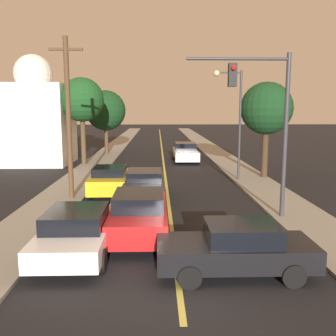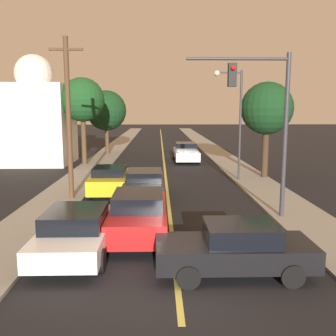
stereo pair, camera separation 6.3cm
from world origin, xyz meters
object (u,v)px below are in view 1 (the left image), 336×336
at_px(car_near_lane_front, 139,214).
at_px(car_far_oncoming, 185,152).
at_px(car_outer_lane_second, 110,180).
at_px(streetlamp_right, 234,110).
at_px(tree_left_far, 106,111).
at_px(domed_building_left, 36,118).
at_px(utility_pole_left, 68,116).
at_px(car_outer_lane_front, 78,230).
at_px(tree_right_near, 267,109).
at_px(car_near_lane_second, 145,183).
at_px(car_crossing_right, 237,248).
at_px(traffic_signal_mast, 265,109).
at_px(tree_left_near, 82,100).

bearing_deg(car_near_lane_front, car_far_oncoming, 80.86).
bearing_deg(car_outer_lane_second, streetlamp_right, 25.05).
height_order(car_outer_lane_second, car_far_oncoming, car_far_oncoming).
height_order(tree_left_far, domed_building_left, domed_building_left).
relative_size(streetlamp_right, utility_pole_left, 0.86).
height_order(car_outer_lane_front, tree_right_near, tree_right_near).
relative_size(car_near_lane_second, car_far_oncoming, 0.91).
relative_size(streetlamp_right, tree_left_far, 1.09).
xyz_separation_m(car_near_lane_second, car_far_oncoming, (3.08, 13.28, 0.03)).
bearing_deg(tree_left_far, streetlamp_right, -55.15).
relative_size(car_outer_lane_front, utility_pole_left, 0.62).
distance_m(streetlamp_right, utility_pole_left, 10.11).
bearing_deg(car_crossing_right, tree_right_near, -18.75).
relative_size(tree_left_far, tree_right_near, 1.01).
bearing_deg(utility_pole_left, car_crossing_right, -53.31).
xyz_separation_m(car_outer_lane_front, tree_left_far, (-2.49, 25.58, 3.57)).
relative_size(car_near_lane_front, car_crossing_right, 1.10).
distance_m(car_near_lane_second, domed_building_left, 15.81).
bearing_deg(car_crossing_right, car_near_lane_second, 17.43).
height_order(car_outer_lane_front, utility_pole_left, utility_pole_left).
distance_m(car_near_lane_second, utility_pole_left, 4.98).
relative_size(car_crossing_right, tree_left_far, 0.69).
bearing_deg(tree_right_near, car_outer_lane_second, -156.02).
xyz_separation_m(car_outer_lane_front, streetlamp_right, (7.19, 11.68, 3.69)).
bearing_deg(utility_pole_left, tree_left_far, 92.18).
xyz_separation_m(streetlamp_right, utility_pole_left, (-8.97, -4.65, -0.28)).
bearing_deg(car_crossing_right, tree_left_far, 14.74).
distance_m(car_outer_lane_second, traffic_signal_mast, 9.09).
bearing_deg(domed_building_left, traffic_signal_mast, -48.80).
bearing_deg(tree_left_far, car_near_lane_second, -76.61).
xyz_separation_m(car_near_lane_front, streetlamp_right, (5.34, 10.22, 3.60)).
relative_size(car_outer_lane_second, car_crossing_right, 1.00).
distance_m(traffic_signal_mast, streetlamp_right, 8.14).
bearing_deg(car_far_oncoming, traffic_signal_mast, 96.20).
bearing_deg(tree_right_near, car_crossing_right, -108.75).
bearing_deg(car_outer_lane_second, tree_right_near, 23.98).
distance_m(traffic_signal_mast, tree_left_near, 18.14).
bearing_deg(tree_right_near, domed_building_left, 156.79).
relative_size(car_near_lane_front, car_far_oncoming, 0.91).
bearing_deg(tree_left_far, car_outer_lane_second, -81.80).
height_order(tree_right_near, domed_building_left, domed_building_left).
distance_m(car_near_lane_front, utility_pole_left, 7.43).
xyz_separation_m(car_near_lane_second, domed_building_left, (-9.27, 12.45, 2.97)).
distance_m(car_far_oncoming, car_crossing_right, 22.24).
relative_size(car_outer_lane_front, domed_building_left, 0.54).
bearing_deg(car_near_lane_second, utility_pole_left, -175.28).
distance_m(car_outer_lane_front, domed_building_left, 21.33).
relative_size(tree_left_near, domed_building_left, 0.77).
bearing_deg(car_near_lane_second, tree_left_near, 114.96).
bearing_deg(tree_left_near, traffic_signal_mast, -55.91).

